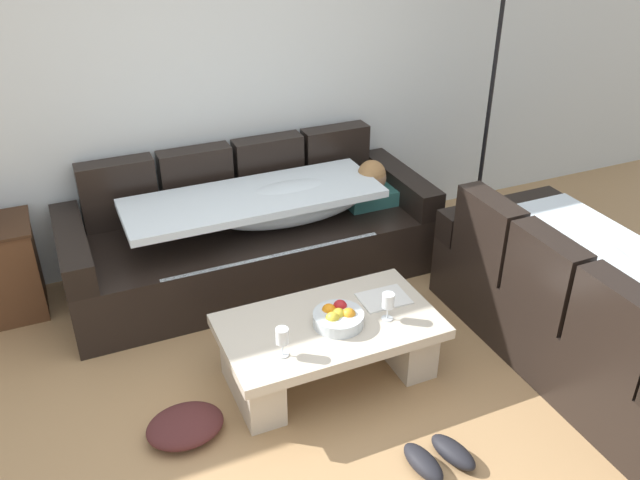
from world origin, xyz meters
name	(u,v)px	position (x,y,z in m)	size (l,w,h in m)	color
ground_plane	(312,443)	(0.00, 0.00, 0.00)	(14.00, 14.00, 0.00)	#AB8255
back_wall	(184,74)	(0.00, 2.15, 1.35)	(9.00, 0.10, 2.70)	silver
couch_along_wall	(257,234)	(0.28, 1.63, 0.33)	(2.49, 0.92, 0.88)	black
couch_near_window	(586,308)	(1.74, 0.01, 0.34)	(0.92, 1.88, 0.88)	black
coffee_table	(329,342)	(0.29, 0.44, 0.24)	(1.20, 0.68, 0.38)	beige
fruit_bowl	(338,317)	(0.33, 0.41, 0.42)	(0.28, 0.28, 0.10)	silver
wine_glass_near_left	(282,337)	(-0.04, 0.28, 0.50)	(0.07, 0.07, 0.17)	silver
wine_glass_near_right	(388,302)	(0.60, 0.33, 0.50)	(0.07, 0.07, 0.17)	silver
open_magazine	(384,299)	(0.67, 0.51, 0.39)	(0.28, 0.21, 0.01)	white
floor_lamp	(489,92)	(2.12, 1.62, 1.12)	(0.33, 0.31, 1.95)	black
pair_of_shoes	(438,457)	(0.51, -0.37, 0.04)	(0.34, 0.29, 0.09)	black
crumpled_garment	(185,426)	(-0.57, 0.32, 0.06)	(0.40, 0.32, 0.12)	#4C2323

